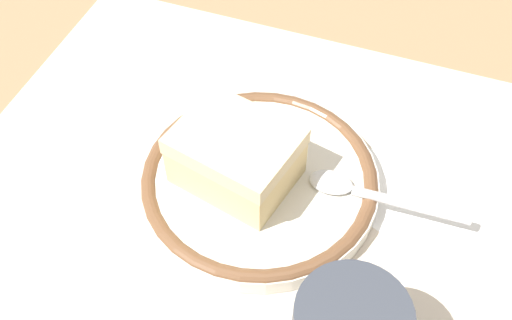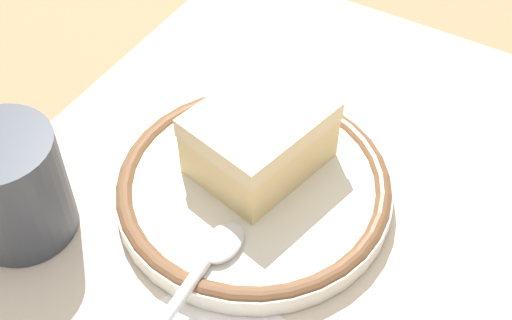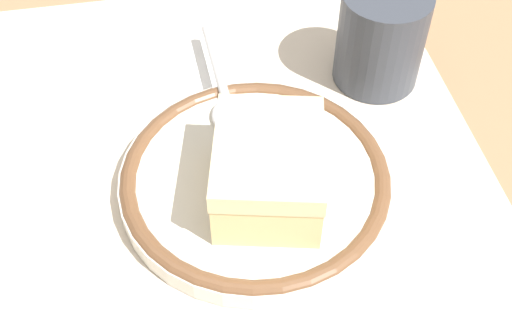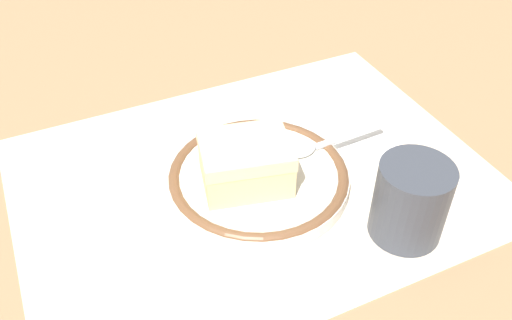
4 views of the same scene
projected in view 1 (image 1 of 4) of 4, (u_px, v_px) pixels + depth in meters
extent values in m
plane|color=#9E7551|center=(264.00, 178.00, 0.52)|extent=(2.40, 2.40, 0.00)
cube|color=beige|center=(264.00, 178.00, 0.52)|extent=(0.51, 0.38, 0.00)
cylinder|color=silver|center=(256.00, 181.00, 0.50)|extent=(0.19, 0.19, 0.02)
torus|color=brown|center=(256.00, 178.00, 0.50)|extent=(0.19, 0.19, 0.01)
cube|color=beige|center=(236.00, 162.00, 0.48)|extent=(0.10, 0.09, 0.04)
cube|color=beige|center=(235.00, 141.00, 0.46)|extent=(0.10, 0.09, 0.01)
ellipsoid|color=silver|center=(332.00, 181.00, 0.49)|extent=(0.04, 0.02, 0.01)
cylinder|color=silver|center=(412.00, 201.00, 0.48)|extent=(0.09, 0.01, 0.01)
cube|color=white|center=(434.00, 183.00, 0.51)|extent=(0.17, 0.17, 0.00)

